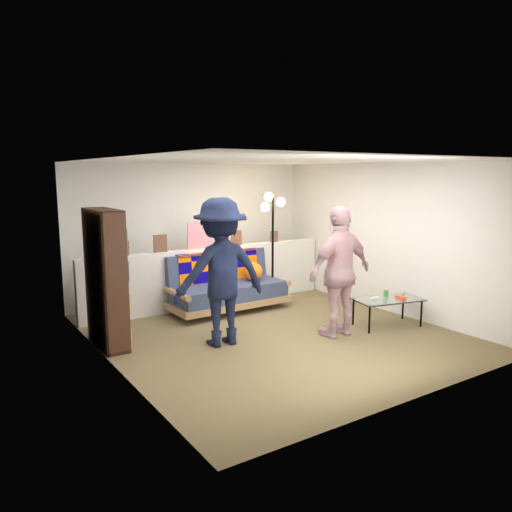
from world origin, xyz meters
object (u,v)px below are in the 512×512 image
(bookshelf, at_px, (106,283))
(person_right, at_px, (340,272))
(futon_sofa, at_px, (227,286))
(floor_lamp, at_px, (272,225))
(person_left, at_px, (220,272))
(coffee_table, at_px, (388,300))

(bookshelf, relative_size, person_right, 0.99)
(futon_sofa, bearing_deg, floor_lamp, -0.81)
(person_left, distance_m, person_right, 1.65)
(futon_sofa, height_order, person_right, person_right)
(bookshelf, height_order, floor_lamp, floor_lamp)
(coffee_table, bearing_deg, bookshelf, 159.11)
(futon_sofa, distance_m, coffee_table, 2.59)
(coffee_table, bearing_deg, floor_lamp, 107.06)
(coffee_table, bearing_deg, person_right, 175.85)
(futon_sofa, height_order, floor_lamp, floor_lamp)
(bookshelf, distance_m, coffee_table, 4.00)
(futon_sofa, relative_size, coffee_table, 1.84)
(coffee_table, distance_m, floor_lamp, 2.38)
(floor_lamp, relative_size, person_right, 1.06)
(person_left, bearing_deg, coffee_table, 168.99)
(person_right, bearing_deg, floor_lamp, -99.50)
(coffee_table, bearing_deg, futon_sofa, 126.31)
(bookshelf, bearing_deg, coffee_table, -20.89)
(coffee_table, distance_m, person_left, 2.59)
(person_right, bearing_deg, futon_sofa, -74.62)
(floor_lamp, distance_m, person_right, 2.08)
(futon_sofa, distance_m, person_left, 1.78)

